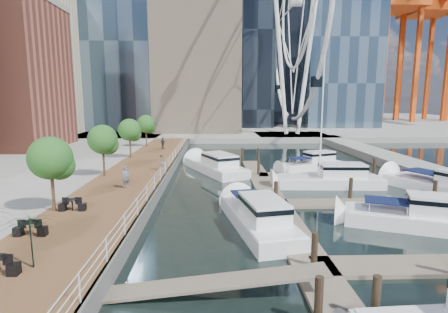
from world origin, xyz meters
name	(u,v)px	position (x,y,z in m)	size (l,w,h in m)	color
ground	(245,252)	(0.00, 0.00, 0.00)	(520.00, 520.00, 0.00)	black
boardwalk	(134,179)	(-9.00, 15.00, 0.50)	(6.00, 60.00, 1.00)	brown
seawall	(167,178)	(-6.00, 15.00, 0.50)	(0.25, 60.00, 1.00)	#595954
land_far	(218,121)	(0.00, 102.00, 0.50)	(200.00, 114.00, 1.00)	gray
breakwater	(411,167)	(20.00, 20.00, 0.50)	(4.00, 60.00, 1.00)	gray
pier	(292,137)	(14.00, 52.00, 0.50)	(14.00, 12.00, 1.00)	gray
railing	(165,168)	(-6.10, 15.00, 1.52)	(0.10, 60.00, 1.05)	white
floating_docks	(333,191)	(7.97, 9.98, 0.49)	(16.00, 34.00, 2.60)	#6D6051
ferris_wheel	(296,2)	(14.00, 52.00, 25.92)	(5.80, 45.60, 47.80)	white
port_cranes	(430,61)	(67.67, 95.67, 20.00)	(40.00, 52.00, 38.00)	#D84C14
street_trees	(103,140)	(-11.40, 14.00, 4.29)	(2.60, 42.60, 4.60)	#3F2B1C
cafe_tables	(16,245)	(-10.40, -2.00, 1.37)	(2.50, 13.70, 0.74)	black
yacht_foreground	(420,228)	(10.95, 2.97, 0.00)	(2.55, 9.53, 2.15)	white
pedestrian_near	(126,177)	(-8.40, 9.61, 1.86)	(0.63, 0.41, 1.71)	#535D6E
pedestrian_mid	(161,162)	(-6.71, 16.53, 1.81)	(0.78, 0.61, 1.61)	#816759
pedestrian_far	(163,143)	(-8.68, 31.70, 1.80)	(0.94, 0.39, 1.60)	#2D2F38
moored_yachts	(325,191)	(7.94, 11.80, 0.00)	(27.26, 35.24, 11.50)	white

